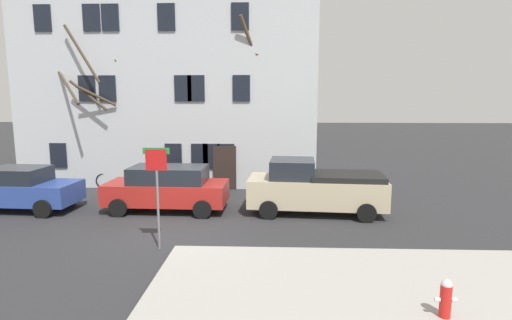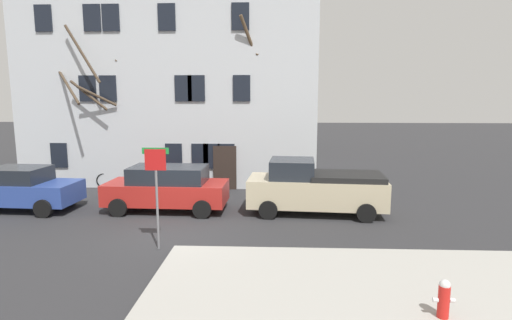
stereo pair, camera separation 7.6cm
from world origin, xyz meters
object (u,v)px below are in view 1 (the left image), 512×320
at_px(pickup_truck_beige, 315,187).
at_px(bicycle_leaning, 114,180).
at_px(building_main, 180,67).
at_px(tree_bare_near, 96,115).
at_px(street_sign_pole, 157,179).
at_px(fire_hydrant, 446,298).
at_px(car_blue_sedan, 19,189).
at_px(tree_bare_mid, 240,101).
at_px(car_red_wagon, 167,188).

height_order(pickup_truck_beige, bicycle_leaning, pickup_truck_beige).
distance_m(building_main, tree_bare_near, 5.65).
height_order(building_main, street_sign_pole, building_main).
relative_size(fire_hydrant, street_sign_pole, 0.26).
relative_size(building_main, car_blue_sedan, 3.34).
bearing_deg(tree_bare_near, fire_hydrant, -44.52).
height_order(car_blue_sedan, fire_hydrant, car_blue_sedan).
xyz_separation_m(fire_hydrant, street_sign_pole, (-6.64, 3.64, 1.55)).
height_order(building_main, car_blue_sedan, building_main).
relative_size(tree_bare_mid, street_sign_pole, 2.70).
distance_m(building_main, car_red_wagon, 9.45).
bearing_deg(car_blue_sedan, street_sign_pole, -30.51).
xyz_separation_m(building_main, bicycle_leaning, (-2.53, -3.87, -5.70)).
relative_size(car_red_wagon, fire_hydrant, 6.05).
bearing_deg(fire_hydrant, car_red_wagon, 134.08).
bearing_deg(car_red_wagon, fire_hydrant, -45.92).
bearing_deg(car_blue_sedan, bicycle_leaning, 62.95).
xyz_separation_m(tree_bare_near, car_blue_sedan, (-1.35, -4.16, -2.68)).
height_order(car_red_wagon, street_sign_pole, street_sign_pole).
relative_size(pickup_truck_beige, bicycle_leaning, 3.02).
height_order(building_main, car_red_wagon, building_main).
bearing_deg(car_blue_sedan, tree_bare_near, 72.00).
distance_m(pickup_truck_beige, street_sign_pole, 6.38).
relative_size(car_red_wagon, bicycle_leaning, 2.70).
bearing_deg(bicycle_leaning, tree_bare_near, 176.95).
distance_m(building_main, street_sign_pole, 12.67).
bearing_deg(car_red_wagon, street_sign_pole, -79.05).
bearing_deg(car_red_wagon, car_blue_sedan, -178.40).
xyz_separation_m(car_blue_sedan, pickup_truck_beige, (11.47, 0.06, 0.14)).
xyz_separation_m(street_sign_pole, bicycle_leaning, (-4.46, 7.99, -1.70)).
height_order(building_main, pickup_truck_beige, building_main).
bearing_deg(tree_bare_mid, bicycle_leaning, -176.19).
xyz_separation_m(building_main, tree_bare_mid, (3.67, -3.46, -1.85)).
distance_m(car_red_wagon, pickup_truck_beige, 5.68).
height_order(tree_bare_near, bicycle_leaning, tree_bare_near).
distance_m(fire_hydrant, street_sign_pole, 7.73).
height_order(car_red_wagon, fire_hydrant, car_red_wagon).
xyz_separation_m(tree_bare_mid, car_red_wagon, (-2.52, -4.37, -3.31)).
height_order(car_red_wagon, pickup_truck_beige, pickup_truck_beige).
relative_size(building_main, tree_bare_near, 1.98).
bearing_deg(tree_bare_mid, car_blue_sedan, -151.37).
bearing_deg(fire_hydrant, tree_bare_near, 135.48).
distance_m(tree_bare_near, fire_hydrant, 16.90).
bearing_deg(building_main, pickup_truck_beige, -49.22).
xyz_separation_m(car_blue_sedan, bicycle_leaning, (2.10, 4.12, -0.48)).
relative_size(car_blue_sedan, fire_hydrant, 5.84).
bearing_deg(bicycle_leaning, car_red_wagon, -47.05).
height_order(tree_bare_near, fire_hydrant, tree_bare_near).
relative_size(car_red_wagon, street_sign_pole, 1.58).
distance_m(car_red_wagon, bicycle_leaning, 5.43).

